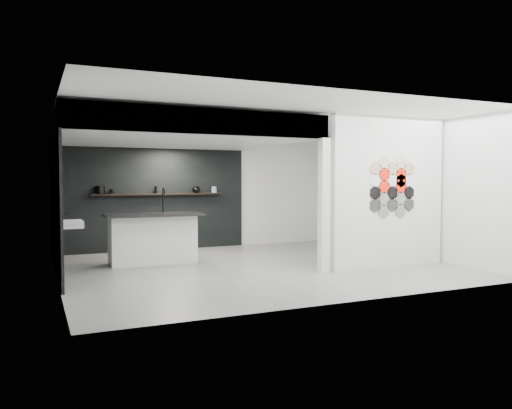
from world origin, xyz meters
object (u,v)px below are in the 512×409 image
at_px(kettle, 196,190).
at_px(bottle_dark, 156,190).
at_px(partition_panel, 388,192).
at_px(wall_basin, 70,224).
at_px(glass_vase, 214,190).
at_px(stockpot, 100,190).
at_px(kitchen_island, 153,238).
at_px(glass_bowl, 214,191).
at_px(utensil_cup, 112,191).

distance_m(kettle, bottle_dark, 0.96).
height_order(partition_panel, kettle, partition_panel).
relative_size(wall_basin, glass_vase, 4.05).
bearing_deg(stockpot, wall_basin, -110.08).
bearing_deg(stockpot, glass_vase, 0.00).
height_order(stockpot, bottle_dark, stockpot).
bearing_deg(kettle, glass_vase, 19.13).
bearing_deg(kitchen_island, glass_bowl, 42.68).
relative_size(kitchen_island, stockpot, 8.71).
height_order(stockpot, utensil_cup, stockpot).
bearing_deg(partition_panel, bottle_dark, 132.03).
relative_size(wall_basin, utensil_cup, 5.65).
bearing_deg(partition_panel, kettle, 123.17).
bearing_deg(wall_basin, glass_vase, 31.35).
distance_m(kitchen_island, glass_vase, 2.68).
xyz_separation_m(partition_panel, bottle_dark, (-3.48, 3.87, 0.00)).
xyz_separation_m(glass_vase, bottle_dark, (-1.41, 0.00, 0.01)).
distance_m(kettle, utensil_cup, 1.94).
bearing_deg(utensil_cup, kitchen_island, -72.94).
bearing_deg(wall_basin, partition_panel, -18.23).
distance_m(glass_bowl, bottle_dark, 1.41).
bearing_deg(stockpot, bottle_dark, 0.00).
relative_size(kettle, utensil_cup, 1.72).
xyz_separation_m(stockpot, bottle_dark, (1.23, 0.00, -0.01)).
height_order(partition_panel, glass_bowl, partition_panel).
bearing_deg(stockpot, kettle, 0.00).
relative_size(kitchen_island, glass_vase, 12.48).
bearing_deg(glass_bowl, utensil_cup, 180.00).
relative_size(partition_panel, bottle_dark, 17.30).
relative_size(glass_bowl, utensil_cup, 1.21).
relative_size(kitchen_island, bottle_dark, 11.44).
height_order(glass_bowl, glass_vase, glass_vase).
relative_size(partition_panel, kitchen_island, 1.51).
height_order(wall_basin, glass_bowl, glass_bowl).
bearing_deg(kettle, utensil_cup, -160.87).
bearing_deg(utensil_cup, glass_bowl, 0.00).
distance_m(partition_panel, kettle, 4.62).
height_order(wall_basin, bottle_dark, bottle_dark).
height_order(partition_panel, utensil_cup, partition_panel).
distance_m(stockpot, bottle_dark, 1.23).
xyz_separation_m(wall_basin, bottle_dark, (1.98, 2.07, 0.55)).
relative_size(kettle, glass_bowl, 1.42).
bearing_deg(partition_panel, stockpot, 140.63).
relative_size(partition_panel, glass_vase, 18.88).
relative_size(stockpot, glass_bowl, 1.66).
bearing_deg(stockpot, kitchen_island, -65.76).
height_order(stockpot, glass_vase, stockpot).
bearing_deg(partition_panel, glass_bowl, 118.23).
height_order(bottle_dark, utensil_cup, bottle_dark).
bearing_deg(wall_basin, kitchen_island, 13.07).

